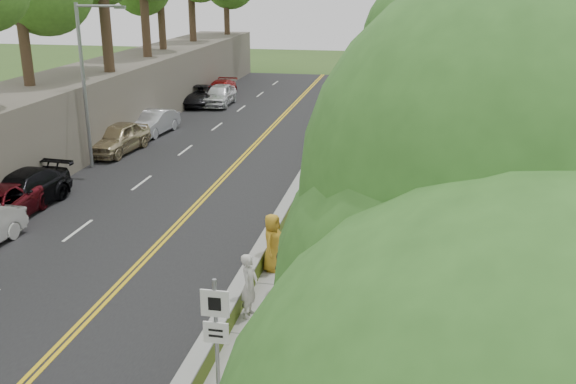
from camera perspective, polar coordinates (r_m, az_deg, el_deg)
ground at (r=17.85m, az=-6.59°, el=-12.30°), size 140.00×140.00×0.00m
road at (r=32.58m, az=-7.90°, el=2.18°), size 11.20×66.00×0.04m
sidewalk at (r=31.01m, az=6.18°, el=1.42°), size 4.20×66.00×0.05m
jersey_barrier at (r=31.19m, az=1.98°, el=2.14°), size 0.42×66.00×0.60m
rock_embankment at (r=35.51m, az=-20.60°, el=5.83°), size 5.00×66.00×4.00m
chainlink_fence at (r=30.66m, az=10.15°, el=2.92°), size 0.04×66.00×2.00m
trees_fenceside at (r=29.71m, az=15.49°, el=13.84°), size 7.00×66.00×14.00m
streetlight at (r=32.71m, az=-17.39°, el=9.88°), size 2.52×0.22×8.00m
signpost at (r=14.11m, az=-6.41°, el=-12.08°), size 0.62×0.09×3.10m
construction_barrel at (r=33.56m, az=9.62°, el=3.46°), size 0.56×0.56×0.93m
concrete_block at (r=19.60m, az=7.95°, el=-7.92°), size 1.25×1.00×0.77m
car_3 at (r=28.31m, az=-22.78°, el=-0.01°), size 2.56×5.40×1.52m
car_4 at (r=35.99m, az=-14.90°, el=4.66°), size 2.32×4.87×1.61m
car_5 at (r=39.84m, az=-11.83°, el=6.06°), size 1.91×4.43×1.42m
car_6 at (r=48.61m, az=-7.88°, el=8.50°), size 2.83×5.31×1.42m
car_7 at (r=51.51m, az=-6.05°, el=9.08°), size 1.93×4.59×1.32m
car_8 at (r=48.23m, az=-6.12°, el=8.58°), size 2.02×4.67×1.57m
painter_0 at (r=20.69m, az=-1.40°, el=-4.50°), size 0.73×1.01×1.93m
painter_1 at (r=18.03m, az=-3.46°, el=-8.29°), size 0.53×0.73×1.87m
painter_2 at (r=19.38m, az=-0.23°, el=-6.59°), size 0.74×0.89×1.66m
painter_3 at (r=21.85m, az=1.18°, el=-3.26°), size 0.90×1.32×1.89m
person_far at (r=34.16m, az=7.17°, el=4.68°), size 1.19×0.75×1.89m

